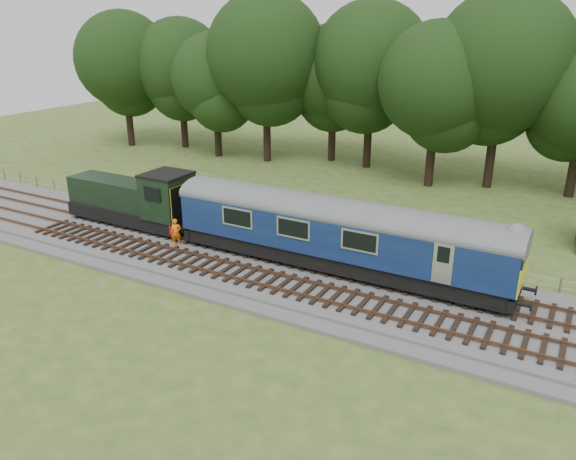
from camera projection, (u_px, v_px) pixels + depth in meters
The scene contains 9 objects.
ground at pixel (299, 279), 29.19m from camera, with size 120.00×120.00×0.00m, color #3C551F.
ballast at pixel (299, 276), 29.13m from camera, with size 70.00×7.00×0.35m, color #4C4C4F.
track_north at pixel (311, 262), 30.18m from camera, with size 67.20×2.40×0.21m.
track_south at pixel (284, 284), 27.73m from camera, with size 67.20×2.40×0.21m.
fence at pixel (335, 250), 32.86m from camera, with size 64.00×0.12×1.00m, color #6B6054, non-canonical shape.
tree_line at pixel (422, 179), 47.16m from camera, with size 70.00×8.00×18.00m, color black, non-canonical shape.
dmu_railcar at pixel (337, 229), 28.74m from camera, with size 18.05×2.86×3.88m.
shunter_loco at pixel (135, 200), 35.29m from camera, with size 8.91×2.60×3.38m.
worker at pixel (176, 232), 32.31m from camera, with size 0.58×0.38×1.60m, color orange.
Camera 1 is at (12.33, -23.32, 12.76)m, focal length 35.00 mm.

